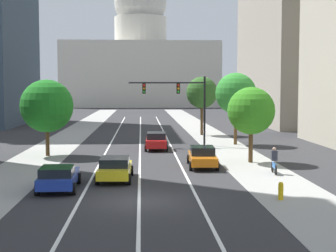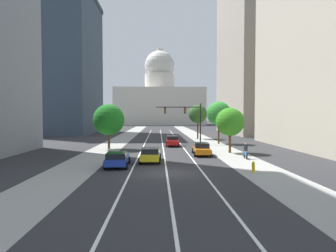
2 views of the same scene
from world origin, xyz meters
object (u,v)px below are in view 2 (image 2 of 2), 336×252
at_px(capitol_building, 160,100).
at_px(street_tree_near_left, 109,120).
at_px(car_orange, 201,149).
at_px(street_tree_mid_right, 198,114).
at_px(car_yellow, 150,154).
at_px(street_tree_near_right, 230,122).
at_px(traffic_signal_mast, 187,115).
at_px(car_red, 172,141).
at_px(street_tree_far_right, 219,114).
at_px(cyclist, 246,151).
at_px(car_blue, 117,159).
at_px(fire_hydrant, 253,167).

height_order(capitol_building, street_tree_near_left, capitol_building).
xyz_separation_m(car_orange, street_tree_mid_right, (2.78, 23.39, 4.20)).
height_order(car_orange, car_yellow, car_orange).
relative_size(car_yellow, street_tree_near_right, 0.80).
bearing_deg(street_tree_near_right, traffic_signal_mast, 111.70).
height_order(car_red, traffic_signal_mast, traffic_signal_mast).
bearing_deg(capitol_building, street_tree_near_left, -93.98).
height_order(car_orange, street_tree_near_right, street_tree_near_right).
bearing_deg(car_yellow, capitol_building, 0.87).
xyz_separation_m(car_orange, street_tree_near_right, (3.83, 1.85, 3.09)).
relative_size(street_tree_near_left, street_tree_near_right, 1.11).
xyz_separation_m(car_orange, street_tree_near_left, (-11.89, 6.32, 3.31)).
bearing_deg(car_red, street_tree_near_left, 114.60).
relative_size(traffic_signal_mast, street_tree_far_right, 1.05).
xyz_separation_m(street_tree_near_left, street_tree_near_right, (15.72, -4.47, -0.22)).
height_order(capitol_building, car_orange, capitol_building).
bearing_deg(car_orange, street_tree_far_right, -17.44).
bearing_deg(street_tree_mid_right, car_red, -113.19).
bearing_deg(capitol_building, street_tree_mid_right, -85.48).
relative_size(street_tree_far_right, street_tree_near_left, 1.12).
bearing_deg(street_tree_mid_right, traffic_signal_mast, -107.16).
bearing_deg(cyclist, car_red, 32.54).
distance_m(traffic_signal_mast, street_tree_far_right, 5.44).
relative_size(car_orange, car_red, 1.01).
height_order(car_blue, street_tree_mid_right, street_tree_mid_right).
distance_m(car_blue, street_tree_mid_right, 33.25).
bearing_deg(car_red, car_orange, -161.92).
bearing_deg(street_tree_near_right, car_yellow, -145.62).
distance_m(car_orange, traffic_signal_mast, 13.34).
distance_m(car_yellow, cyclist, 10.27).
distance_m(capitol_building, car_blue, 122.30).
height_order(street_tree_mid_right, street_tree_near_right, street_tree_mid_right).
distance_m(car_red, cyclist, 15.01).
bearing_deg(car_yellow, street_tree_mid_right, -15.46).
relative_size(fire_hydrant, street_tree_near_left, 0.15).
bearing_deg(traffic_signal_mast, street_tree_near_left, -150.54).
height_order(traffic_signal_mast, fire_hydrant, traffic_signal_mast).
relative_size(car_orange, street_tree_far_right, 0.68).
xyz_separation_m(fire_hydrant, cyclist, (1.65, 7.45, 0.39)).
bearing_deg(capitol_building, car_orange, -87.80).
height_order(street_tree_near_left, street_tree_near_right, street_tree_near_left).
bearing_deg(fire_hydrant, cyclist, 77.50).
distance_m(car_red, fire_hydrant, 21.36).
relative_size(capitol_building, car_yellow, 9.85).
xyz_separation_m(car_yellow, car_red, (2.92, 14.84, 0.06)).
height_order(traffic_signal_mast, cyclist, traffic_signal_mast).
relative_size(car_red, traffic_signal_mast, 0.65).
distance_m(street_tree_near_left, street_tree_near_right, 16.34).
distance_m(traffic_signal_mast, street_tree_mid_right, 11.15).
bearing_deg(capitol_building, traffic_signal_mast, -87.81).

